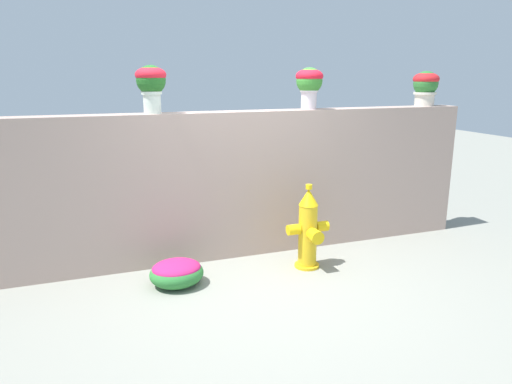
{
  "coord_description": "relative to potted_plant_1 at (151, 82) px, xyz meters",
  "views": [
    {
      "loc": [
        -1.58,
        -4.07,
        2.07
      ],
      "look_at": [
        0.18,
        0.77,
        0.78
      ],
      "focal_mm": 33.02,
      "sensor_mm": 36.0,
      "label": 1
    }
  ],
  "objects": [
    {
      "name": "potted_plant_1",
      "position": [
        0.0,
        0.0,
        0.0
      ],
      "size": [
        0.32,
        0.32,
        0.49
      ],
      "color": "silver",
      "rests_on": "stone_wall"
    },
    {
      "name": "potted_plant_3",
      "position": [
        3.5,
        0.05,
        -0.06
      ],
      "size": [
        0.33,
        0.33,
        0.44
      ],
      "color": "beige",
      "rests_on": "stone_wall"
    },
    {
      "name": "potted_plant_2",
      "position": [
        1.81,
        0.01,
        -0.01
      ],
      "size": [
        0.32,
        0.32,
        0.48
      ],
      "color": "silver",
      "rests_on": "stone_wall"
    },
    {
      "name": "fire_hydrant",
      "position": [
        1.51,
        -0.66,
        -1.57
      ],
      "size": [
        0.48,
        0.39,
        0.94
      ],
      "color": "yellow",
      "rests_on": "ground"
    },
    {
      "name": "stone_wall",
      "position": [
        0.9,
        0.01,
        -1.16
      ],
      "size": [
        5.97,
        0.3,
        1.68
      ],
      "primitive_type": "cube",
      "color": "tan",
      "rests_on": "ground"
    },
    {
      "name": "ground_plane",
      "position": [
        0.9,
        -0.96,
        -2.0
      ],
      "size": [
        24.0,
        24.0,
        0.0
      ],
      "primitive_type": "plane",
      "color": "gray"
    },
    {
      "name": "flower_bush_left",
      "position": [
        0.07,
        -0.63,
        -1.86
      ],
      "size": [
        0.54,
        0.49,
        0.27
      ],
      "color": "#307E37",
      "rests_on": "ground"
    }
  ]
}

